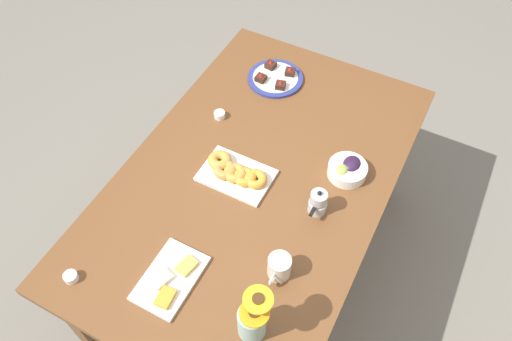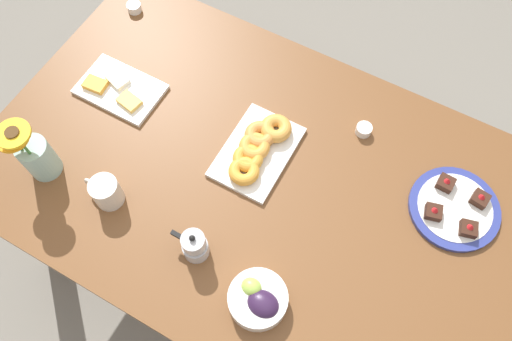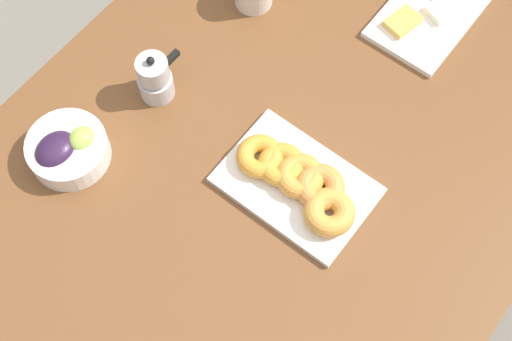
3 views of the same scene
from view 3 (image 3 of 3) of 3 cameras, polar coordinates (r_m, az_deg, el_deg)
The scene contains 6 objects.
ground_plane at distance 2.04m, azimuth 0.00°, elevation -9.28°, with size 6.00×6.00×0.00m, color slate.
dining_table at distance 1.43m, azimuth 0.00°, elevation -2.13°, with size 1.60×1.00×0.74m.
grape_bowl at distance 1.39m, azimuth -14.88°, elevation 1.66°, with size 0.15×0.15×0.07m.
cheese_platter at distance 1.58m, azimuth 13.65°, elevation 12.20°, with size 0.26×0.17×0.03m.
croissant_platter at distance 1.32m, azimuth 3.46°, elevation -0.95°, with size 0.19×0.29×0.05m.
moka_pot at distance 1.41m, azimuth -8.09°, elevation 7.31°, with size 0.11×0.07×0.12m.
Camera 3 is at (-0.44, -0.34, 1.97)m, focal length 50.00 mm.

